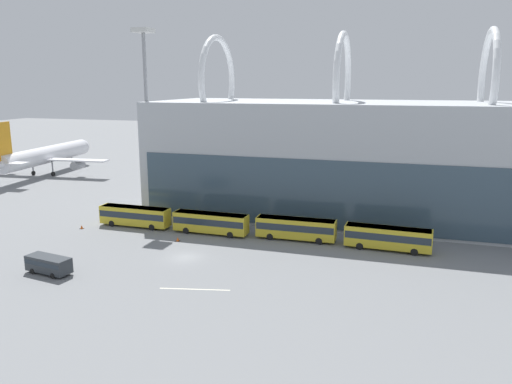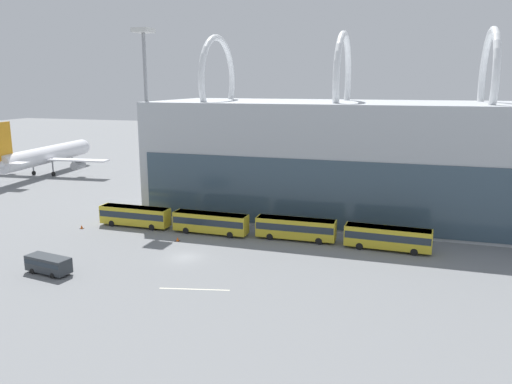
{
  "view_description": "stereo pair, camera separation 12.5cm",
  "coord_description": "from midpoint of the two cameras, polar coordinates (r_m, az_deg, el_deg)",
  "views": [
    {
      "loc": [
        27.93,
        -58.31,
        23.06
      ],
      "look_at": [
        2.35,
        24.92,
        4.0
      ],
      "focal_mm": 35.0,
      "sensor_mm": 36.0,
      "label": 1
    },
    {
      "loc": [
        28.05,
        -58.27,
        23.06
      ],
      "look_at": [
        2.35,
        24.92,
        4.0
      ],
      "focal_mm": 35.0,
      "sensor_mm": 36.0,
      "label": 2
    }
  ],
  "objects": [
    {
      "name": "ground_plane",
      "position": [
        68.65,
        -8.13,
        -7.41
      ],
      "size": [
        440.0,
        440.0,
        0.0
      ],
      "primitive_type": "plane",
      "color": "slate"
    },
    {
      "name": "airliner_at_gate_near",
      "position": [
        137.68,
        -23.21,
        3.84
      ],
      "size": [
        35.59,
        39.38,
        14.54
      ],
      "rotation": [
        0.0,
        0.0,
        1.66
      ],
      "color": "white",
      "rests_on": "ground_plane"
    },
    {
      "name": "airliner_at_gate_far",
      "position": [
        113.58,
        -1.67,
        3.18
      ],
      "size": [
        37.06,
        39.29,
        15.23
      ],
      "rotation": [
        0.0,
        0.0,
        1.5
      ],
      "color": "silver",
      "rests_on": "ground_plane"
    },
    {
      "name": "airliner_parked_remote",
      "position": [
        124.42,
        24.5,
        2.66
      ],
      "size": [
        40.08,
        38.47,
        12.53
      ],
      "rotation": [
        0.0,
        0.0,
        1.35
      ],
      "color": "silver",
      "rests_on": "ground_plane"
    },
    {
      "name": "shuttle_bus_0",
      "position": [
        84.03,
        -13.7,
        -2.58
      ],
      "size": [
        11.95,
        2.73,
        3.28
      ],
      "rotation": [
        0.0,
        0.0,
        -0.01
      ],
      "color": "gold",
      "rests_on": "ground_plane"
    },
    {
      "name": "shuttle_bus_1",
      "position": [
        78.07,
        -5.25,
        -3.41
      ],
      "size": [
        11.97,
        2.8,
        3.28
      ],
      "rotation": [
        0.0,
        0.0,
        -0.02
      ],
      "color": "gold",
      "rests_on": "ground_plane"
    },
    {
      "name": "shuttle_bus_2",
      "position": [
        74.98,
        4.53,
        -4.06
      ],
      "size": [
        11.95,
        2.71,
        3.28
      ],
      "rotation": [
        0.0,
        0.0,
        0.01
      ],
      "color": "gold",
      "rests_on": "ground_plane"
    },
    {
      "name": "shuttle_bus_3",
      "position": [
        72.7,
        14.78,
        -4.97
      ],
      "size": [
        12.03,
        3.1,
        3.28
      ],
      "rotation": [
        0.0,
        0.0,
        -0.05
      ],
      "color": "gold",
      "rests_on": "ground_plane"
    },
    {
      "name": "service_van_foreground",
      "position": [
        67.16,
        -22.67,
        -7.56
      ],
      "size": [
        6.22,
        3.06,
        2.17
      ],
      "rotation": [
        0.0,
        0.0,
        2.98
      ],
      "color": "#2D3338",
      "rests_on": "ground_plane"
    },
    {
      "name": "floodlight_mast",
      "position": [
        92.71,
        -12.52,
        11.43
      ],
      "size": [
        3.12,
        3.12,
        32.4
      ],
      "color": "gray",
      "rests_on": "ground_plane"
    },
    {
      "name": "lane_stripe_1",
      "position": [
        58.49,
        -7.07,
        -10.97
      ],
      "size": [
        8.0,
        2.03,
        0.01
      ],
      "primitive_type": "cube",
      "rotation": [
        0.0,
        0.0,
        0.22
      ],
      "color": "silver",
      "rests_on": "ground_plane"
    },
    {
      "name": "lane_stripe_2",
      "position": [
        84.88,
        -8.49,
        -3.55
      ],
      "size": [
        9.86,
        2.72,
        0.01
      ],
      "primitive_type": "cube",
      "rotation": [
        0.0,
        0.0,
        0.25
      ],
      "color": "silver",
      "rests_on": "ground_plane"
    },
    {
      "name": "traffic_cone_0",
      "position": [
        75.52,
        -8.98,
        -5.35
      ],
      "size": [
        0.64,
        0.64,
        0.62
      ],
      "color": "black",
      "rests_on": "ground_plane"
    },
    {
      "name": "traffic_cone_1",
      "position": [
        85.64,
        -19.34,
        -3.79
      ],
      "size": [
        0.61,
        0.61,
        0.59
      ],
      "color": "black",
      "rests_on": "ground_plane"
    }
  ]
}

